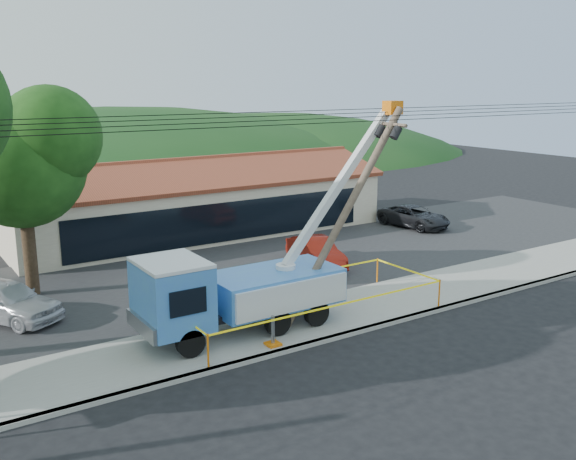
% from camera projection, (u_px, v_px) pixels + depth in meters
% --- Properties ---
extents(ground, '(120.00, 120.00, 0.00)m').
position_uv_depth(ground, '(350.00, 367.00, 20.79)').
color(ground, black).
rests_on(ground, ground).
extents(curb, '(60.00, 0.25, 0.15)m').
position_uv_depth(curb, '(313.00, 343.00, 22.48)').
color(curb, gray).
rests_on(curb, ground).
extents(sidewalk, '(60.00, 4.00, 0.15)m').
position_uv_depth(sidewalk, '(283.00, 326.00, 24.03)').
color(sidewalk, gray).
rests_on(sidewalk, ground).
extents(parking_lot, '(60.00, 12.00, 0.10)m').
position_uv_depth(parking_lot, '(192.00, 275.00, 30.55)').
color(parking_lot, '#28282B').
rests_on(parking_lot, ground).
extents(strip_mall, '(22.50, 8.53, 4.67)m').
position_uv_depth(strip_mall, '(195.00, 203.00, 38.77)').
color(strip_mall, beige).
rests_on(strip_mall, ground).
extents(tree_lot, '(6.30, 5.60, 8.94)m').
position_uv_depth(tree_lot, '(20.00, 152.00, 26.22)').
color(tree_lot, '#332316').
rests_on(tree_lot, ground).
extents(hill_center, '(89.60, 64.00, 32.00)m').
position_uv_depth(hill_center, '(109.00, 165.00, 70.91)').
color(hill_center, '#163E17').
rests_on(hill_center, ground).
extents(hill_east, '(72.80, 52.00, 26.00)m').
position_uv_depth(hill_east, '(264.00, 154.00, 81.61)').
color(hill_east, '#163E17').
rests_on(hill_east, ground).
extents(utility_truck, '(10.99, 4.10, 8.14)m').
position_uv_depth(utility_truck, '(236.00, 289.00, 23.01)').
color(utility_truck, black).
rests_on(utility_truck, ground).
extents(leaning_pole, '(5.55, 1.66, 8.05)m').
position_uv_depth(leaning_pole, '(350.00, 204.00, 24.35)').
color(leaning_pole, '#4D3F31').
rests_on(leaning_pole, ground).
extents(caution_tape, '(10.41, 3.84, 1.11)m').
position_uv_depth(caution_tape, '(308.00, 297.00, 24.56)').
color(caution_tape, orange).
rests_on(caution_tape, ground).
extents(car_silver, '(4.09, 4.95, 1.59)m').
position_uv_depth(car_silver, '(8.00, 322.00, 24.66)').
color(car_silver, silver).
rests_on(car_silver, ground).
extents(car_red, '(2.18, 4.43, 1.40)m').
position_uv_depth(car_red, '(316.00, 267.00, 31.92)').
color(car_red, '#9D1C0F').
rests_on(car_red, ground).
extents(car_dark, '(2.66, 4.95, 1.32)m').
position_uv_depth(car_dark, '(413.00, 228.00, 40.42)').
color(car_dark, black).
rests_on(car_dark, ground).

